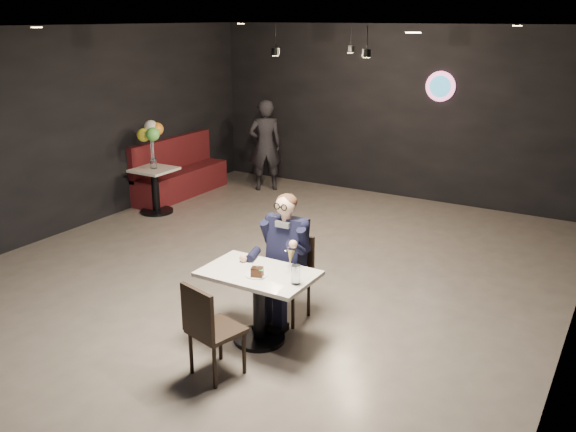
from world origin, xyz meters
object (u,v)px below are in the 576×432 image
Objects in this scene: chair_near at (217,328)px; passerby at (265,145)px; chair_far at (287,279)px; seated_man at (287,256)px; sundae_glass at (296,275)px; booth_bench at (180,168)px; main_table at (259,307)px; side_table at (155,190)px; balloon_vase at (154,164)px.

passerby is at bearing 132.76° from chair_near.
seated_man is (0.00, 0.00, 0.26)m from chair_far.
passerby is (-3.44, 4.84, 0.00)m from sundae_glass.
chair_far is at bearing -37.33° from booth_bench.
chair_near is 6.25m from passerby.
seated_man is at bearing 90.00° from main_table.
chair_far is 5.14m from booth_bench.
chair_near is 5.06m from side_table.
passerby is at bearing 125.17° from seated_man.
sundae_glass is 1.15× the size of balloon_vase.
seated_man reaches higher than balloon_vase.
seated_man is 4.35m from side_table.
sundae_glass is at bearing 68.64° from chair_near.
passerby reaches higher than sundae_glass.
main_table is at bearing -90.00° from seated_man.
main_table is 5.66m from passerby.
sundae_glass reaches higher than chair_near.
main_table is 1.41× the size of side_table.
main_table is 4.65m from balloon_vase.
side_table is 2.31m from passerby.
chair_far reaches higher than balloon_vase.
balloon_vase is at bearing 147.28° from sundae_glass.
passerby reaches higher than chair_far.
main_table is 4.63m from side_table.
sundae_glass is 0.09× the size of booth_bench.
balloon_vase is (-3.79, 2.12, 0.11)m from seated_man.
passerby is at bearing 125.37° from sundae_glass.
chair_near is at bearing -41.55° from balloon_vase.
main_table is at bearing 82.41° from passerby.
chair_near reaches higher than main_table.
sundae_glass is at bearing -53.32° from chair_far.
seated_man is at bearing -29.20° from balloon_vase.
passerby is at bearing 125.17° from chair_far.
passerby reaches higher than seated_man.
chair_far is 0.26m from seated_man.
booth_bench is 1.09m from balloon_vase.
main_table is 0.53× the size of booth_bench.
chair_far is 4.34m from side_table.
booth_bench reaches higher than side_table.
sundae_glass is 5.88m from booth_bench.
passerby reaches higher than booth_bench.
main_table is 0.76× the size of seated_man.
chair_near is 0.44× the size of booth_bench.
chair_far is 0.44× the size of booth_bench.
seated_man is 0.69× the size of booth_bench.
chair_near is 5.67× the size of balloon_vase.
booth_bench is at bearing 106.70° from side_table.
main_table is 1.20× the size of chair_far.
side_table is (-3.79, 2.12, -0.07)m from chair_far.
sundae_glass is 5.06m from side_table.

